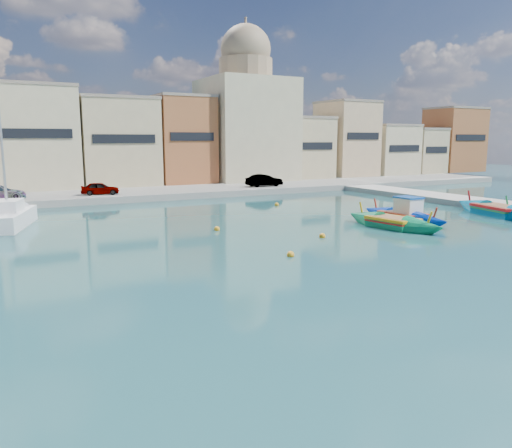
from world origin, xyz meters
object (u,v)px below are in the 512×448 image
object	(u,v)px
luzzu_blue_cabin	(403,217)
luzzu_green	(393,224)
yacht_north	(14,216)
church_block	(246,115)
luzzu_cyan_mid	(499,212)

from	to	relation	value
luzzu_blue_cabin	luzzu_green	distance (m)	2.67
yacht_north	church_block	bearing A→B (deg)	34.88
church_block	luzzu_cyan_mid	size ratio (longest dim) A/B	2.05
luzzu_cyan_mid	luzzu_green	bearing A→B (deg)	-178.84
luzzu_blue_cabin	luzzu_cyan_mid	world-z (taller)	luzzu_blue_cabin
yacht_north	luzzu_blue_cabin	bearing A→B (deg)	-27.06
luzzu_blue_cabin	yacht_north	distance (m)	26.24
yacht_north	luzzu_cyan_mid	bearing A→B (deg)	-22.64
luzzu_cyan_mid	yacht_north	distance (m)	34.16
luzzu_green	yacht_north	size ratio (longest dim) A/B	0.66
church_block	yacht_north	world-z (taller)	church_block
church_block	luzzu_cyan_mid	xyz separation A→B (m)	(4.79, -31.79, -8.13)
luzzu_blue_cabin	yacht_north	xyz separation A→B (m)	(-23.37, 11.94, 0.13)
luzzu_green	yacht_north	bearing A→B (deg)	147.67
luzzu_blue_cabin	luzzu_cyan_mid	distance (m)	8.25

